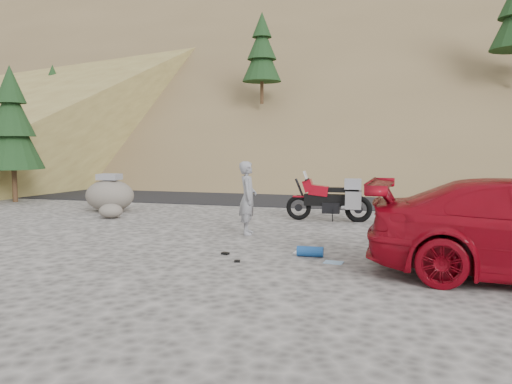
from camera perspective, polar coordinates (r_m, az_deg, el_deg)
ground at (r=11.43m, az=1.81°, el=-5.40°), size 140.00×140.00×0.00m
road at (r=20.19m, az=7.96°, el=-0.68°), size 120.00×7.00×0.05m
hillside at (r=52.60m, az=12.96°, el=15.16°), size 120.00×73.00×46.72m
conifer_verge at (r=20.62m, az=-26.13°, el=6.99°), size 2.20×2.20×5.04m
motorcycle at (r=14.13m, az=8.75°, el=-0.85°), size 2.41×0.76×1.43m
man at (r=12.06m, az=-0.94°, el=-4.82°), size 0.55×0.72×1.75m
boulder at (r=16.67m, az=-16.37°, el=-0.34°), size 1.73×1.53×1.20m
small_rock at (r=15.19m, az=-16.26°, el=-2.09°), size 0.87×0.83×0.42m
gear_white_cloth at (r=10.10m, az=5.99°, el=-6.85°), size 0.56×0.50×0.02m
gear_blue_mat at (r=9.73m, az=6.20°, el=-6.77°), size 0.51×0.22×0.20m
gear_bottle at (r=9.94m, az=14.65°, el=-6.70°), size 0.09×0.09×0.19m
gear_funnel at (r=9.52m, az=19.80°, el=-7.35°), size 0.20×0.20×0.20m
gear_glove_a at (r=9.89m, az=-3.53°, el=-7.02°), size 0.16×0.14×0.04m
gear_glove_b at (r=9.26m, az=-2.16°, el=-7.90°), size 0.12×0.11×0.04m
gear_blue_cloth at (r=9.31m, az=8.86°, el=-7.96°), size 0.37×0.29×0.01m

